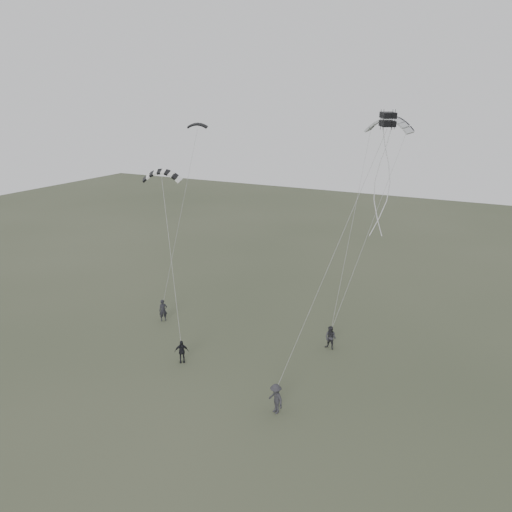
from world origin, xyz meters
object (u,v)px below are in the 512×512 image
at_px(flyer_left, 163,310).
at_px(kite_dark_small, 197,124).
at_px(flyer_center, 182,351).
at_px(kite_box, 388,119).
at_px(flyer_far, 276,399).
at_px(flyer_right, 331,338).
at_px(kite_striped, 161,172).
at_px(kite_pale_large, 389,118).

bearing_deg(flyer_left, kite_dark_small, 33.57).
height_order(flyer_center, kite_box, kite_box).
bearing_deg(flyer_center, flyer_far, -50.45).
height_order(flyer_left, kite_dark_small, kite_dark_small).
height_order(flyer_far, kite_box, kite_box).
bearing_deg(flyer_right, kite_striped, -152.36).
bearing_deg(flyer_far, kite_box, 82.74).
bearing_deg(flyer_center, flyer_right, 2.69).
relative_size(kite_striped, kite_box, 3.58).
distance_m(kite_striped, kite_box, 15.81).
height_order(flyer_center, flyer_far, flyer_far).
bearing_deg(flyer_center, kite_pale_large, 23.08).
height_order(kite_pale_large, kite_box, kite_pale_large).
relative_size(flyer_right, flyer_far, 0.96).
relative_size(kite_dark_small, kite_box, 2.15).
relative_size(kite_pale_large, kite_striped, 1.47).
xyz_separation_m(flyer_left, kite_pale_large, (14.98, 10.33, 15.20)).
bearing_deg(kite_striped, kite_box, -21.51).
xyz_separation_m(flyer_left, kite_striped, (2.31, -2.17, 11.83)).
xyz_separation_m(flyer_left, flyer_right, (13.91, 1.61, -0.03)).
distance_m(flyer_left, kite_pale_large, 23.71).
height_order(flyer_right, kite_box, kite_box).
xyz_separation_m(flyer_right, kite_pale_large, (1.07, 8.73, 15.23)).
xyz_separation_m(kite_dark_small, kite_box, (16.61, -6.38, 0.88)).
relative_size(kite_pale_large, kite_box, 5.26).
relative_size(flyer_far, kite_dark_small, 1.14).
xyz_separation_m(kite_dark_small, kite_pale_large, (13.93, 5.90, 0.48)).
distance_m(flyer_center, kite_striped, 12.60).
xyz_separation_m(flyer_left, kite_box, (17.66, -1.94, 15.60)).
relative_size(flyer_left, flyer_right, 1.03).
bearing_deg(kite_box, flyer_right, 101.00).
distance_m(flyer_center, flyer_far, 8.64).
bearing_deg(kite_striped, flyer_far, -46.78).
xyz_separation_m(kite_pale_large, kite_striped, (-12.67, -12.51, -3.37)).
height_order(flyer_left, flyer_right, flyer_left).
bearing_deg(flyer_far, kite_pale_large, 115.27).
distance_m(flyer_right, flyer_center, 10.81).
bearing_deg(flyer_right, flyer_left, -163.81).
distance_m(kite_dark_small, kite_box, 17.81).
bearing_deg(flyer_center, kite_box, -20.91).
distance_m(flyer_right, flyer_far, 8.92).
bearing_deg(flyer_right, kite_pale_large, 92.62).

